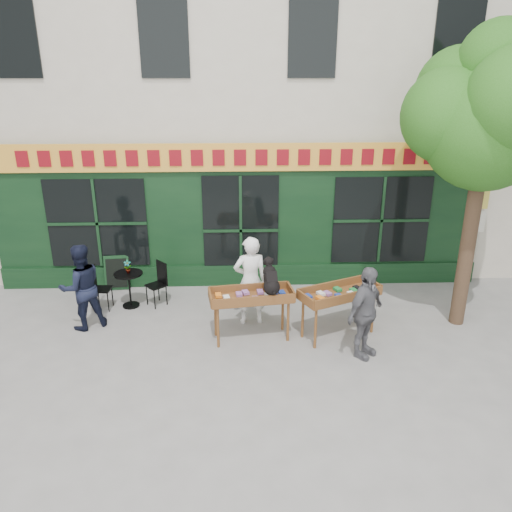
# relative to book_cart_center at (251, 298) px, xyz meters

# --- Properties ---
(ground) EXTENTS (80.00, 80.00, 0.00)m
(ground) POSITION_rel_book_cart_center_xyz_m (-0.16, 0.19, -0.82)
(ground) COLOR slate
(ground) RESTS_ON ground
(building) EXTENTS (14.00, 7.26, 10.00)m
(building) POSITION_rel_book_cart_center_xyz_m (-0.16, 6.16, 4.15)
(building) COLOR beige
(building) RESTS_ON ground
(street_tree) EXTENTS (3.05, 2.90, 5.60)m
(street_tree) POSITION_rel_book_cart_center_xyz_m (4.17, 0.54, 3.29)
(street_tree) COLOR #382619
(street_tree) RESTS_ON ground
(book_cart_center) EXTENTS (1.57, 0.82, 0.99)m
(book_cart_center) POSITION_rel_book_cart_center_xyz_m (0.00, 0.00, 0.00)
(book_cart_center) COLOR brown
(book_cart_center) RESTS_ON ground
(dog) EXTENTS (0.42, 0.64, 0.60)m
(dog) POSITION_rel_book_cart_center_xyz_m (0.35, -0.05, 0.47)
(dog) COLOR black
(dog) RESTS_ON book_cart_center
(woman) EXTENTS (0.71, 0.52, 1.80)m
(woman) POSITION_rel_book_cart_center_xyz_m (0.00, 0.65, 0.08)
(woman) COLOR white
(woman) RESTS_ON ground
(book_cart_right) EXTENTS (1.62, 1.19, 0.99)m
(book_cart_right) POSITION_rel_book_cart_center_xyz_m (1.64, 0.07, 0.00)
(book_cart_right) COLOR brown
(book_cart_right) RESTS_ON ground
(man_right) EXTENTS (0.99, 0.98, 1.68)m
(man_right) POSITION_rel_book_cart_center_xyz_m (1.94, -0.68, 0.02)
(man_right) COLOR #535358
(man_right) RESTS_ON ground
(bistro_table) EXTENTS (0.60, 0.60, 0.76)m
(bistro_table) POSITION_rel_book_cart_center_xyz_m (-2.54, 1.46, -0.28)
(bistro_table) COLOR black
(bistro_table) RESTS_ON ground
(bistro_chair_left) EXTENTS (0.39, 0.38, 0.95)m
(bistro_chair_left) POSITION_rel_book_cart_center_xyz_m (-3.18, 1.36, -0.26)
(bistro_chair_left) COLOR black
(bistro_chair_left) RESTS_ON ground
(bistro_chair_right) EXTENTS (0.51, 0.51, 0.95)m
(bistro_chair_right) POSITION_rel_book_cart_center_xyz_m (-1.93, 1.56, -0.26)
(bistro_chair_right) COLOR black
(bistro_chair_right) RESTS_ON ground
(potted_plant) EXTENTS (0.17, 0.13, 0.29)m
(potted_plant) POSITION_rel_book_cart_center_xyz_m (-2.54, 1.46, 0.09)
(potted_plant) COLOR gray
(potted_plant) RESTS_ON bistro_table
(man_left) EXTENTS (1.05, 0.99, 1.71)m
(man_left) POSITION_rel_book_cart_center_xyz_m (-3.24, 0.56, 0.03)
(man_left) COLOR black
(man_left) RESTS_ON ground
(chalkboard) EXTENTS (0.58, 0.25, 0.79)m
(chalkboard) POSITION_rel_book_cart_center_xyz_m (-3.02, 2.38, -0.42)
(chalkboard) COLOR black
(chalkboard) RESTS_ON ground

